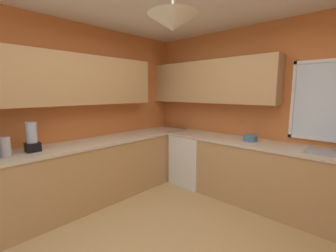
% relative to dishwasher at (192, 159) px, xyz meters
% --- Properties ---
extents(room_shell, '(4.03, 4.09, 2.70)m').
position_rel_dishwasher_xyz_m(room_shell, '(0.62, -1.12, 1.35)').
color(room_shell, '#D17238').
rests_on(room_shell, ground_plane).
extents(counter_run_left, '(0.65, 3.70, 0.92)m').
position_rel_dishwasher_xyz_m(counter_run_left, '(-0.66, -1.64, 0.02)').
color(counter_run_left, tan).
rests_on(counter_run_left, ground_plane).
extents(counter_run_back, '(3.12, 0.65, 0.92)m').
position_rel_dishwasher_xyz_m(counter_run_back, '(1.19, 0.03, 0.02)').
color(counter_run_back, tan).
rests_on(counter_run_back, ground_plane).
extents(dishwasher, '(0.60, 0.60, 0.87)m').
position_rel_dishwasher_xyz_m(dishwasher, '(0.00, 0.00, 0.00)').
color(dishwasher, white).
rests_on(dishwasher, ground_plane).
extents(kettle, '(0.13, 0.13, 0.22)m').
position_rel_dishwasher_xyz_m(kettle, '(-0.64, -2.62, 0.59)').
color(kettle, '#B7B7BC').
rests_on(kettle, counter_run_left).
extents(sink_assembly, '(0.60, 0.40, 0.19)m').
position_rel_dishwasher_xyz_m(sink_assembly, '(2.04, 0.04, 0.49)').
color(sink_assembly, '#9EA0A5').
rests_on(sink_assembly, counter_run_back).
extents(bowl, '(0.20, 0.20, 0.09)m').
position_rel_dishwasher_xyz_m(bowl, '(1.02, 0.03, 0.53)').
color(bowl, '#4C7099').
rests_on(bowl, counter_run_back).
extents(blender_appliance, '(0.15, 0.15, 0.36)m').
position_rel_dishwasher_xyz_m(blender_appliance, '(-0.66, -2.33, 0.64)').
color(blender_appliance, black).
rests_on(blender_appliance, counter_run_left).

